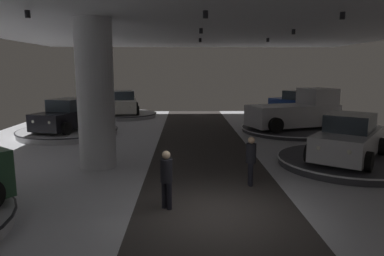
{
  "coord_description": "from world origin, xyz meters",
  "views": [
    {
      "loc": [
        -0.83,
        -8.49,
        3.71
      ],
      "look_at": [
        -0.55,
        5.03,
        1.4
      ],
      "focal_mm": 32.71,
      "sensor_mm": 36.0,
      "label": 1
    }
  ],
  "objects_px": {
    "column_left": "(96,95)",
    "display_platform_deep_right": "(296,115)",
    "display_car_mid_right": "(348,139)",
    "pickup_truck_far_right": "(297,112)",
    "display_platform_far_right": "(292,129)",
    "visitor_walking_near": "(166,176)",
    "display_car_deep_right": "(297,103)",
    "display_platform_deep_left": "(124,115)",
    "display_platform_far_left": "(68,132)",
    "display_platform_mid_right": "(346,161)",
    "display_car_far_left": "(68,116)",
    "visitor_walking_far": "(251,158)",
    "display_car_deep_left": "(124,103)"
  },
  "relations": [
    {
      "from": "pickup_truck_far_right",
      "to": "display_car_deep_left",
      "type": "distance_m",
      "value": 13.1
    },
    {
      "from": "display_platform_far_right",
      "to": "display_car_deep_left",
      "type": "xyz_separation_m",
      "value": [
        -11.07,
        6.6,
        0.94
      ]
    },
    {
      "from": "display_platform_far_right",
      "to": "display_platform_deep_right",
      "type": "height_order",
      "value": "display_platform_deep_right"
    },
    {
      "from": "display_platform_far_left",
      "to": "display_car_far_left",
      "type": "bearing_deg",
      "value": 71.7
    },
    {
      "from": "display_platform_deep_right",
      "to": "pickup_truck_far_right",
      "type": "bearing_deg",
      "value": -107.6
    },
    {
      "from": "display_platform_deep_right",
      "to": "visitor_walking_near",
      "type": "bearing_deg",
      "value": -117.54
    },
    {
      "from": "display_platform_deep_left",
      "to": "display_platform_far_left",
      "type": "xyz_separation_m",
      "value": [
        -1.88,
        -7.48,
        0.02
      ]
    },
    {
      "from": "column_left",
      "to": "display_car_mid_right",
      "type": "bearing_deg",
      "value": -0.61
    },
    {
      "from": "visitor_walking_near",
      "to": "display_platform_deep_left",
      "type": "bearing_deg",
      "value": 103.1
    },
    {
      "from": "column_left",
      "to": "visitor_walking_near",
      "type": "height_order",
      "value": "column_left"
    },
    {
      "from": "display_platform_deep_left",
      "to": "display_car_far_left",
      "type": "height_order",
      "value": "display_car_far_left"
    },
    {
      "from": "display_platform_mid_right",
      "to": "display_car_deep_right",
      "type": "height_order",
      "value": "display_car_deep_right"
    },
    {
      "from": "display_car_mid_right",
      "to": "display_platform_far_left",
      "type": "distance_m",
      "value": 14.39
    },
    {
      "from": "display_platform_far_right",
      "to": "display_car_deep_left",
      "type": "height_order",
      "value": "display_car_deep_left"
    },
    {
      "from": "display_car_deep_left",
      "to": "visitor_walking_near",
      "type": "distance_m",
      "value": 18.56
    },
    {
      "from": "column_left",
      "to": "display_platform_deep_left",
      "type": "bearing_deg",
      "value": 95.64
    },
    {
      "from": "display_platform_deep_left",
      "to": "visitor_walking_near",
      "type": "xyz_separation_m",
      "value": [
        4.2,
        -18.04,
        0.74
      ]
    },
    {
      "from": "column_left",
      "to": "display_platform_deep_right",
      "type": "xyz_separation_m",
      "value": [
        11.76,
        12.92,
        -2.55
      ]
    },
    {
      "from": "display_platform_mid_right",
      "to": "visitor_walking_near",
      "type": "relative_size",
      "value": 3.28
    },
    {
      "from": "display_platform_deep_left",
      "to": "display_platform_far_right",
      "type": "bearing_deg",
      "value": -30.71
    },
    {
      "from": "display_car_deep_right",
      "to": "visitor_walking_near",
      "type": "height_order",
      "value": "display_car_deep_right"
    },
    {
      "from": "display_platform_mid_right",
      "to": "display_car_mid_right",
      "type": "xyz_separation_m",
      "value": [
        0.02,
        0.02,
        0.89
      ]
    },
    {
      "from": "display_platform_mid_right",
      "to": "display_platform_far_left",
      "type": "distance_m",
      "value": 14.36
    },
    {
      "from": "display_platform_mid_right",
      "to": "visitor_walking_far",
      "type": "relative_size",
      "value": 3.28
    },
    {
      "from": "display_car_mid_right",
      "to": "display_platform_deep_right",
      "type": "bearing_deg",
      "value": 80.51
    },
    {
      "from": "column_left",
      "to": "display_platform_deep_right",
      "type": "distance_m",
      "value": 17.65
    },
    {
      "from": "display_platform_far_left",
      "to": "visitor_walking_far",
      "type": "height_order",
      "value": "visitor_walking_far"
    },
    {
      "from": "display_platform_mid_right",
      "to": "display_platform_deep_left",
      "type": "relative_size",
      "value": 1.05
    },
    {
      "from": "visitor_walking_near",
      "to": "pickup_truck_far_right",
      "type": "bearing_deg",
      "value": 58.23
    },
    {
      "from": "column_left",
      "to": "display_platform_deep_right",
      "type": "height_order",
      "value": "column_left"
    },
    {
      "from": "display_platform_deep_right",
      "to": "visitor_walking_near",
      "type": "height_order",
      "value": "visitor_walking_near"
    },
    {
      "from": "display_car_far_left",
      "to": "visitor_walking_far",
      "type": "distance_m",
      "value": 12.3
    },
    {
      "from": "visitor_walking_near",
      "to": "display_car_far_left",
      "type": "bearing_deg",
      "value": 119.79
    },
    {
      "from": "display_platform_far_right",
      "to": "display_platform_deep_left",
      "type": "distance_m",
      "value": 12.86
    },
    {
      "from": "display_platform_far_left",
      "to": "display_platform_deep_right",
      "type": "xyz_separation_m",
      "value": [
        15.0,
        6.55,
        0.01
      ]
    },
    {
      "from": "pickup_truck_far_right",
      "to": "visitor_walking_near",
      "type": "bearing_deg",
      "value": -121.77
    },
    {
      "from": "display_platform_far_left",
      "to": "visitor_walking_near",
      "type": "distance_m",
      "value": 12.21
    },
    {
      "from": "column_left",
      "to": "display_platform_far_right",
      "type": "bearing_deg",
      "value": 36.9
    },
    {
      "from": "display_platform_far_right",
      "to": "display_car_deep_right",
      "type": "relative_size",
      "value": 1.33
    },
    {
      "from": "display_car_mid_right",
      "to": "display_car_deep_right",
      "type": "relative_size",
      "value": 0.98
    },
    {
      "from": "column_left",
      "to": "visitor_walking_far",
      "type": "xyz_separation_m",
      "value": [
        5.42,
        -2.35,
        -1.84
      ]
    },
    {
      "from": "display_platform_mid_right",
      "to": "visitor_walking_near",
      "type": "distance_m",
      "value": 7.9
    },
    {
      "from": "display_platform_far_left",
      "to": "visitor_walking_near",
      "type": "height_order",
      "value": "visitor_walking_near"
    },
    {
      "from": "display_car_mid_right",
      "to": "pickup_truck_far_right",
      "type": "bearing_deg",
      "value": 86.8
    },
    {
      "from": "display_car_mid_right",
      "to": "display_car_far_left",
      "type": "distance_m",
      "value": 14.37
    },
    {
      "from": "display_car_deep_right",
      "to": "visitor_walking_near",
      "type": "distance_m",
      "value": 19.29
    },
    {
      "from": "display_car_deep_left",
      "to": "display_platform_far_left",
      "type": "distance_m",
      "value": 7.79
    },
    {
      "from": "pickup_truck_far_right",
      "to": "display_car_deep_left",
      "type": "xyz_separation_m",
      "value": [
        -11.37,
        6.5,
        -0.1
      ]
    },
    {
      "from": "display_platform_far_right",
      "to": "visitor_walking_near",
      "type": "relative_size",
      "value": 3.76
    },
    {
      "from": "visitor_walking_far",
      "to": "display_platform_deep_right",
      "type": "bearing_deg",
      "value": 67.45
    }
  ]
}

